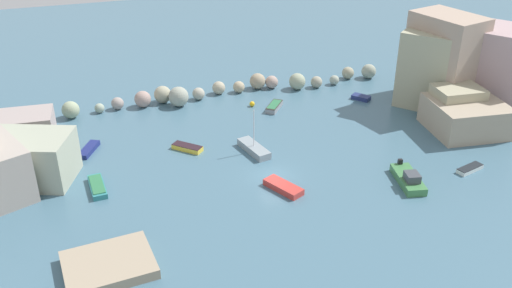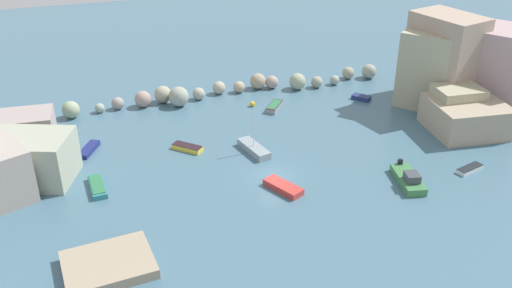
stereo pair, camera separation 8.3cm
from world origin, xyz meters
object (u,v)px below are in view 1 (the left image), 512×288
Objects in this scene: channel_buoy at (252,104)px; moored_boat_5 at (361,97)px; moored_boat_3 at (254,149)px; moored_boat_4 at (283,187)px; stone_dock at (109,265)px; moored_boat_6 at (274,106)px; moored_boat_7 at (187,148)px; moored_boat_8 at (97,187)px; moored_boat_1 at (470,169)px; moored_boat_0 at (89,150)px; moored_boat_2 at (409,179)px.

channel_buoy is 14.45m from moored_boat_5.
moored_boat_3 is 1.15× the size of moored_boat_4.
moored_boat_3 is at bearing 79.13° from moored_boat_5.
stone_dock is 33.42m from moored_boat_6.
channel_buoy is 0.16× the size of moored_boat_4.
moored_boat_7 is (-10.37, -8.81, -0.06)m from channel_buoy.
moored_boat_3 is 1.54× the size of moored_boat_7.
moored_boat_6 is 14.61m from moored_boat_7.
moored_boat_6 is 1.09× the size of moored_boat_7.
moored_boat_7 is (10.06, 17.28, -0.15)m from stone_dock.
moored_boat_4 reaches higher than moored_boat_8.
moored_boat_1 is 20.08m from moored_boat_5.
moored_boat_5 reaches higher than moored_boat_1.
moored_boat_3 is at bearing 40.85° from stone_dock.
moored_boat_1 is 1.25× the size of moored_boat_5.
stone_dock is 33.14m from channel_buoy.
moored_boat_6 is (2.38, -1.67, 0.01)m from channel_buoy.
moored_boat_8 is at bearing -145.73° from channel_buoy.
moored_boat_3 reaches higher than moored_boat_1.
channel_buoy is 0.19× the size of moored_boat_6.
moored_boat_0 is 17.91m from moored_boat_3.
moored_boat_5 reaches higher than moored_boat_0.
moored_boat_8 is (-22.70, -12.17, -0.05)m from moored_boat_6.
stone_dock is at bearing 86.38° from moored_boat_5.
moored_boat_0 is at bearing 28.11° from moored_boat_7.
stone_dock is at bearing 104.52° from moored_boat_7.
moored_boat_4 is 12.95m from moored_boat_7.
moored_boat_8 reaches higher than moored_boat_7.
moored_boat_3 reaches higher than moored_boat_2.
channel_buoy is at bearing -59.22° from moored_boat_8.
moored_boat_2 is 23.46m from moored_boat_7.
moored_boat_2 reaches higher than stone_dock.
moored_boat_1 is at bearing -106.87° from moored_boat_8.
moored_boat_2 is at bearing 55.00° from moored_boat_6.
moored_boat_3 reaches higher than moored_boat_5.
moored_boat_6 reaches higher than moored_boat_8.
moored_boat_7 is at bearing -66.63° from moored_boat_8.
moored_boat_0 is at bearing 25.09° from moored_boat_4.
moored_boat_6 is (22.81, 24.42, -0.09)m from stone_dock.
stone_dock is 29.26m from moored_boat_2.
moored_boat_0 is at bearing 58.45° from moored_boat_3.
moored_boat_2 reaches higher than moored_boat_1.
moored_boat_4 is 24.68m from moored_boat_5.
moored_boat_5 is 0.81× the size of moored_boat_7.
moored_boat_3 is at bearing -119.74° from moored_boat_2.
moored_boat_7 is (10.21, -3.05, 0.03)m from moored_boat_0.
moored_boat_2 is at bearing 6.90° from stone_dock.
moored_boat_3 is 20.08m from moored_boat_5.
moored_boat_0 is (-20.59, -5.76, -0.08)m from channel_buoy.
moored_boat_0 is 1.16× the size of moored_boat_7.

